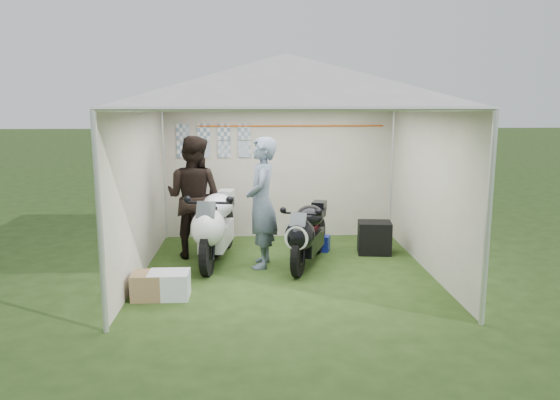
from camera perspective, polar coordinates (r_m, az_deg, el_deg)
The scene contains 11 objects.
ground at distance 7.83m, azimuth 0.61°, elevation -7.34°, with size 80.00×80.00×0.00m, color #243B13.
canopy_tent at distance 7.49m, azimuth 0.63°, elevation 11.85°, with size 5.66×5.66×3.00m.
motorcycle_white at distance 8.10m, azimuth -6.75°, elevation -2.54°, with size 0.63×2.11×1.04m.
motorcycle_black at distance 7.93m, azimuth 2.87°, elevation -3.37°, with size 0.82×1.76×0.90m.
paddock_stand at distance 8.80m, azimuth 4.09°, elevation -4.51°, with size 0.33×0.21×0.25m, color #1C2BD1.
person_dark_jacket at distance 8.39m, azimuth -9.02°, elevation 0.29°, with size 0.91×0.71×1.86m, color black.
person_blue_jacket at distance 7.80m, azimuth -1.92°, elevation -0.29°, with size 0.68×0.45×1.88m, color slate.
equipment_box at distance 8.73m, azimuth 9.83°, elevation -3.89°, with size 0.51×0.41×0.51m, color black.
crate_0 at distance 6.87m, azimuth -11.50°, elevation -8.69°, with size 0.49×0.38×0.32m, color silver.
crate_1 at distance 6.91m, azimuth -13.69°, elevation -8.69°, with size 0.36×0.36×0.32m, color olive.
crate_2 at distance 7.04m, azimuth -13.41°, elevation -8.64°, with size 0.34×0.28×0.25m, color silver.
Camera 1 is at (-0.44, -7.44, 2.38)m, focal length 35.00 mm.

